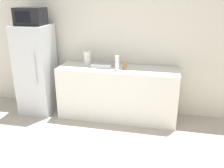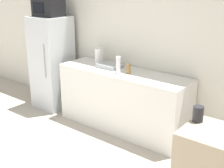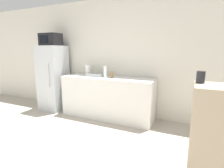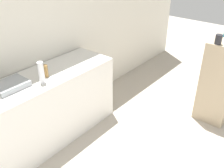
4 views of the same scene
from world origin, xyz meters
name	(u,v)px [view 4 (image 4 of 4)]	position (x,y,z in m)	size (l,w,h in m)	color
counter	(40,112)	(0.24, 2.77, 0.45)	(2.03, 0.61, 0.90)	silver
sink_basin	(10,85)	(-0.03, 2.81, 0.93)	(0.35, 0.27, 0.06)	#9EA3A8
bottle_tall	(41,73)	(0.26, 2.64, 1.02)	(0.06, 0.06, 0.25)	silver
bottle_short	(45,71)	(0.37, 2.73, 0.97)	(0.06, 0.06, 0.14)	olive
shelf_cabinet	(222,78)	(2.29, 1.30, 0.57)	(0.72, 0.42, 1.15)	tan
jar	(219,39)	(1.98, 1.38, 1.21)	(0.08, 0.08, 0.12)	#232328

